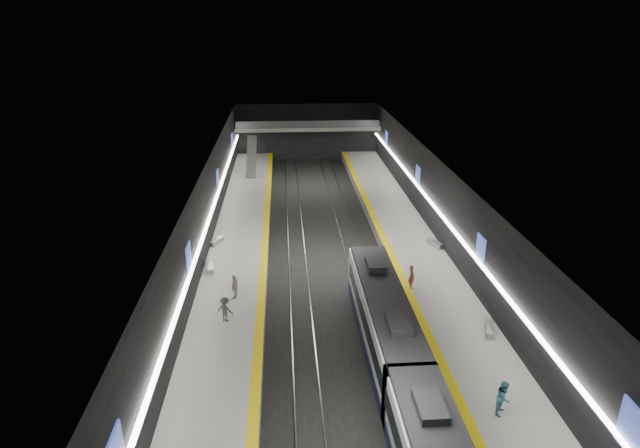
{
  "coord_description": "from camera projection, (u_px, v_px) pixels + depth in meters",
  "views": [
    {
      "loc": [
        -3.49,
        -40.7,
        19.76
      ],
      "look_at": [
        -0.35,
        3.68,
        2.2
      ],
      "focal_mm": 30.0,
      "sensor_mm": 36.0,
      "label": 1
    }
  ],
  "objects": [
    {
      "name": "bench_left_far",
      "position": [
        217.0,
        241.0,
        46.68
      ],
      "size": [
        1.13,
        1.71,
        0.41
      ],
      "primitive_type": "cube",
      "rotation": [
        0.0,
        0.0,
        -0.43
      ],
      "color": "#99999E",
      "rests_on": "platform_left"
    },
    {
      "name": "ceiling",
      "position": [
        328.0,
        173.0,
        42.31
      ],
      "size": [
        20.0,
        70.0,
        0.04
      ],
      "primitive_type": "cube",
      "rotation": [
        3.14,
        0.0,
        0.0
      ],
      "color": "beige",
      "rests_on": "wall_left"
    },
    {
      "name": "cove_light_right",
      "position": [
        444.0,
        219.0,
        44.49
      ],
      "size": [
        0.25,
        68.6,
        0.12
      ],
      "primitive_type": "cube",
      "color": "white",
      "rests_on": "wall_right"
    },
    {
      "name": "mezzanine_bridge",
      "position": [
        308.0,
        128.0,
        73.95
      ],
      "size": [
        20.0,
        3.0,
        1.5
      ],
      "color": "gray",
      "rests_on": "wall_left"
    },
    {
      "name": "cove_light_left",
      "position": [
        207.0,
        225.0,
        43.21
      ],
      "size": [
        0.25,
        68.6,
        0.12
      ],
      "primitive_type": "cube",
      "color": "white",
      "rests_on": "wall_left"
    },
    {
      "name": "wall_left",
      "position": [
        204.0,
        223.0,
        43.12
      ],
      "size": [
        0.04,
        70.0,
        8.0
      ],
      "primitive_type": "cube",
      "color": "black",
      "rests_on": "ground"
    },
    {
      "name": "bench_right_far",
      "position": [
        435.0,
        244.0,
        46.17
      ],
      "size": [
        1.16,
        1.91,
        0.45
      ],
      "primitive_type": "cube",
      "rotation": [
        0.0,
        0.0,
        0.38
      ],
      "color": "#99999E",
      "rests_on": "platform_right"
    },
    {
      "name": "train",
      "position": [
        410.0,
        394.0,
        26.49
      ],
      "size": [
        2.69,
        29.01,
        3.6
      ],
      "color": "#10183C",
      "rests_on": "ground"
    },
    {
      "name": "bench_left_near",
      "position": [
        209.0,
        267.0,
        41.9
      ],
      "size": [
        0.84,
        1.94,
        0.46
      ],
      "primitive_type": "cube",
      "rotation": [
        0.0,
        0.0,
        0.18
      ],
      "color": "#99999E",
      "rests_on": "platform_left"
    },
    {
      "name": "rails",
      "position": [
        327.0,
        263.0,
        45.22
      ],
      "size": [
        6.52,
        70.0,
        0.12
      ],
      "color": "gray",
      "rests_on": "ground"
    },
    {
      "name": "tile_surface_left",
      "position": [
        237.0,
        256.0,
        44.38
      ],
      "size": [
        5.0,
        70.0,
        0.02
      ],
      "primitive_type": "cube",
      "color": "#9A9A95",
      "rests_on": "platform_left"
    },
    {
      "name": "passenger_right_b",
      "position": [
        504.0,
        398.0,
        26.59
      ],
      "size": [
        1.12,
        1.16,
        1.88
      ],
      "primitive_type": "imported",
      "rotation": [
        0.0,
        0.0,
        0.93
      ],
      "color": "teal",
      "rests_on": "platform_right"
    },
    {
      "name": "wall_right",
      "position": [
        447.0,
        217.0,
        44.43
      ],
      "size": [
        0.04,
        70.0,
        8.0
      ],
      "primitive_type": "cube",
      "color": "black",
      "rests_on": "ground"
    },
    {
      "name": "wall_back",
      "position": [
        307.0,
        132.0,
        76.25
      ],
      "size": [
        20.0,
        0.04,
        8.0
      ],
      "primitive_type": "cube",
      "color": "black",
      "rests_on": "ground"
    },
    {
      "name": "platform_left",
      "position": [
        238.0,
        261.0,
        44.57
      ],
      "size": [
        5.0,
        70.0,
        1.0
      ],
      "primitive_type": "cube",
      "color": "slate",
      "rests_on": "ground"
    },
    {
      "name": "passenger_left_b",
      "position": [
        225.0,
        310.0,
        34.66
      ],
      "size": [
        1.28,
        1.05,
        1.72
      ],
      "primitive_type": "imported",
      "rotation": [
        0.0,
        0.0,
        2.71
      ],
      "color": "#3F4147",
      "rests_on": "platform_left"
    },
    {
      "name": "passenger_right_a",
      "position": [
        411.0,
        277.0,
        38.92
      ],
      "size": [
        0.54,
        0.72,
        1.79
      ],
      "primitive_type": "imported",
      "rotation": [
        0.0,
        0.0,
        1.76
      ],
      "color": "#AC5440",
      "rests_on": "platform_right"
    },
    {
      "name": "platform_right",
      "position": [
        415.0,
        256.0,
        45.55
      ],
      "size": [
        5.0,
        70.0,
        1.0
      ],
      "primitive_type": "cube",
      "color": "slate",
      "rests_on": "ground"
    },
    {
      "name": "tactile_strip_left",
      "position": [
        264.0,
        255.0,
        44.52
      ],
      "size": [
        0.6,
        70.0,
        0.02
      ],
      "primitive_type": "cube",
      "color": "yellow",
      "rests_on": "platform_left"
    },
    {
      "name": "escalator",
      "position": [
        252.0,
        156.0,
        67.81
      ],
      "size": [
        1.2,
        7.5,
        3.92
      ],
      "primitive_type": "cube",
      "rotation": [
        0.44,
        0.0,
        0.0
      ],
      "color": "#99999E",
      "rests_on": "platform_left"
    },
    {
      "name": "passenger_left_a",
      "position": [
        235.0,
        286.0,
        37.5
      ],
      "size": [
        0.67,
        1.13,
        1.81
      ],
      "primitive_type": "imported",
      "rotation": [
        0.0,
        0.0,
        -1.8
      ],
      "color": "beige",
      "rests_on": "platform_left"
    },
    {
      "name": "tactile_strip_right",
      "position": [
        390.0,
        251.0,
        45.22
      ],
      "size": [
        0.6,
        70.0,
        0.02
      ],
      "primitive_type": "cube",
      "color": "yellow",
      "rests_on": "platform_right"
    },
    {
      "name": "ground",
      "position": [
        327.0,
        264.0,
        45.24
      ],
      "size": [
        70.0,
        70.0,
        0.0
      ],
      "primitive_type": "plane",
      "color": "black",
      "rests_on": "ground"
    },
    {
      "name": "bench_right_near",
      "position": [
        490.0,
        329.0,
        33.68
      ],
      "size": [
        1.03,
        1.77,
        0.42
      ],
      "primitive_type": "cube",
      "rotation": [
        0.0,
        0.0,
        -0.35
      ],
      "color": "#99999E",
      "rests_on": "platform_right"
    },
    {
      "name": "ad_posters",
      "position": [
        326.0,
        210.0,
        44.52
      ],
      "size": [
        19.94,
        53.5,
        2.2
      ],
      "color": "#4359CA",
      "rests_on": "wall_left"
    },
    {
      "name": "tile_surface_right",
      "position": [
        415.0,
        250.0,
        45.37
      ],
      "size": [
        5.0,
        70.0,
        0.02
      ],
      "primitive_type": "cube",
      "color": "#9A9A95",
      "rests_on": "platform_right"
    }
  ]
}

